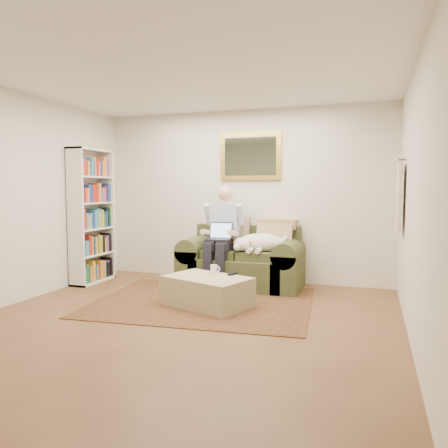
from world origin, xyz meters
The scene contains 12 objects.
room_shell centered at (0.00, 0.35, 1.30)m, with size 4.51×5.00×2.61m.
rug centered at (-0.07, 1.02, 0.01)m, with size 2.63×2.11×0.01m, color black.
sofa centered at (0.13, 2.03, 0.30)m, with size 1.72×0.88×1.03m.
seated_man centered at (-0.13, 1.87, 0.72)m, with size 0.57×0.81×1.45m, color #8C9DD8, non-canonical shape.
laptop centered at (-0.13, 1.81, 0.76)m, with size 0.33×0.26×0.24m.
sleeping_dog centered at (0.44, 1.94, 0.66)m, with size 0.71×0.45×0.26m, color white, non-canonical shape.
ottoman centered at (0.04, 0.85, 0.18)m, with size 0.99×0.63×0.36m, color tan.
coffee_mug centered at (0.03, 1.12, 0.41)m, with size 0.08×0.08×0.10m, color white.
tv_remote centered at (0.30, 1.06, 0.37)m, with size 0.05×0.15×0.02m, color black.
bookshelf centered at (-2.10, 1.60, 1.00)m, with size 0.28×0.80×2.00m, color white, non-canonical shape.
wall_mirror centered at (0.13, 2.47, 1.90)m, with size 0.94×0.04×0.72m.
hanging_shirt centered at (2.19, 1.60, 1.35)m, with size 0.06×0.52×0.90m, color beige, non-canonical shape.
Camera 1 is at (1.89, -3.95, 1.41)m, focal length 35.00 mm.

